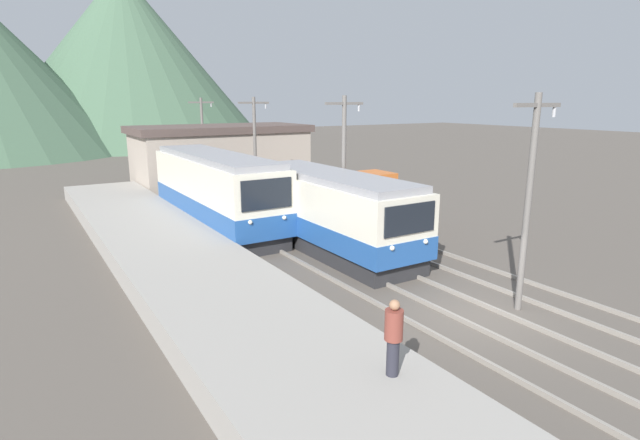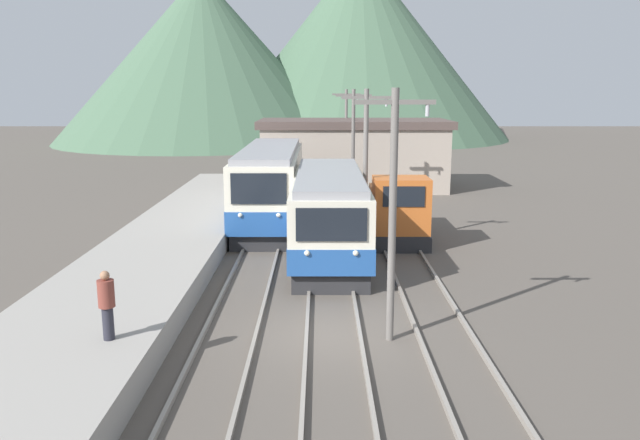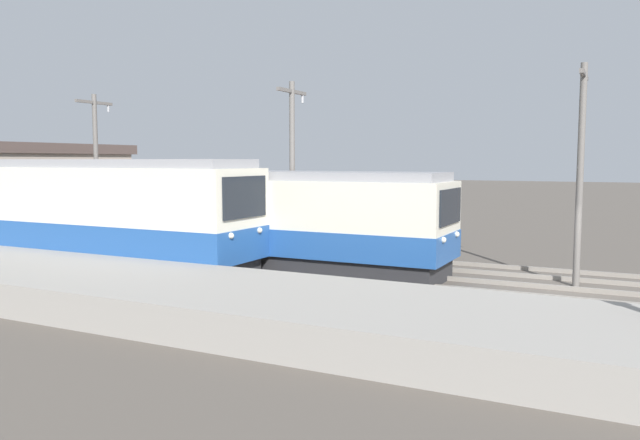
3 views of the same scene
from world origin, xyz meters
name	(u,v)px [view 1 (image 1 of 3)]	position (x,y,z in m)	size (l,w,h in m)	color
ground_plane	(470,317)	(0.00, 0.00, 0.00)	(200.00, 200.00, 0.00)	#564F47
platform_left	(288,359)	(-6.25, 0.00, 0.42)	(4.50, 54.00, 0.84)	gray
track_left	(405,335)	(-2.60, 0.00, 0.07)	(1.54, 60.00, 0.14)	gray
track_center	(475,313)	(0.20, 0.00, 0.07)	(1.54, 60.00, 0.14)	gray
track_right	(537,293)	(3.20, 0.00, 0.07)	(1.54, 60.00, 0.14)	gray
commuter_train_left	(216,194)	(-2.60, 14.43, 1.76)	(2.84, 11.92, 3.80)	#28282B
commuter_train_center	(330,214)	(0.20, 8.11, 1.59)	(2.84, 10.21, 3.40)	#28282B
shunting_locomotive	(348,204)	(3.20, 11.01, 1.21)	(2.40, 5.59, 3.00)	#28282B
catenary_mast_near	(529,196)	(1.71, -0.39, 3.61)	(2.00, 0.20, 6.59)	slate
catenary_mast_mid	(344,162)	(1.71, 9.30, 3.61)	(2.00, 0.20, 6.59)	slate
catenary_mast_far	(255,146)	(1.71, 19.00, 3.61)	(2.00, 0.20, 6.59)	slate
catenary_mast_distant	(203,137)	(1.71, 28.69, 3.61)	(2.00, 0.20, 6.59)	slate
person_on_platform	(394,335)	(-5.07, -2.38, 1.74)	(0.38, 0.38, 1.66)	#282833
station_building	(221,156)	(2.09, 26.00, 2.32)	(12.60, 6.30, 4.59)	#AD9E8E
mountain_backdrop	(66,61)	(-3.23, 69.15, 11.58)	(59.37, 45.54, 24.84)	#47664C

